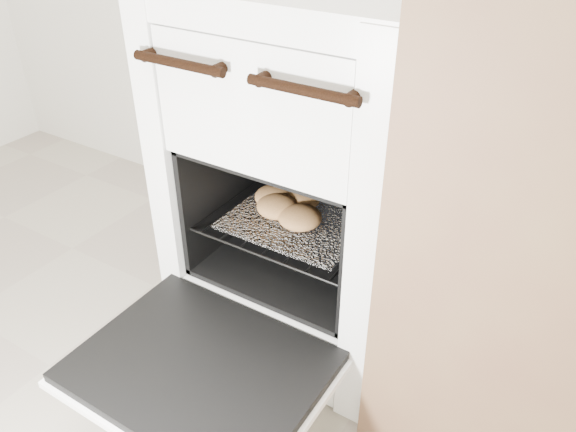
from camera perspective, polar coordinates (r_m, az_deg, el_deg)
name	(u,v)px	position (r m, az deg, el deg)	size (l,w,h in m)	color
stove	(318,174)	(1.28, 3.07, 4.30)	(0.53, 0.59, 0.81)	white
oven_door	(200,369)	(1.13, -8.91, -15.10)	(0.48, 0.37, 0.03)	black
oven_rack	(304,217)	(1.28, 1.68, -0.07)	(0.39, 0.37, 0.01)	black
foil_sheet	(300,218)	(1.27, 1.27, -0.24)	(0.30, 0.27, 0.01)	white
baked_rolls	(287,205)	(1.27, -0.05, 1.12)	(0.22, 0.19, 0.05)	#B78249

